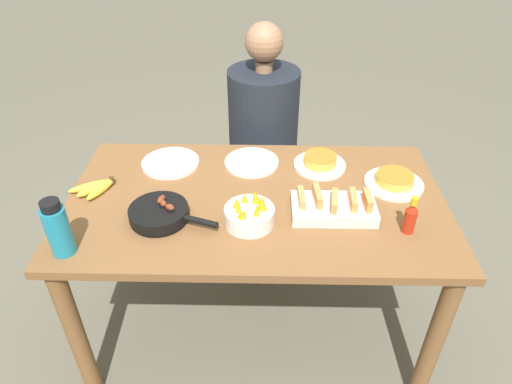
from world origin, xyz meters
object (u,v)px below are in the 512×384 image
object	(u,v)px
skillet	(160,214)
fruit_bowl_mango	(250,214)
empty_plate_near_front	(252,162)
water_bottle	(58,229)
person_figure	(263,160)
melon_tray	(334,207)
empty_plate_far_left	(171,163)
hot_sauce_bottle	(410,217)
frittata_plate_center	(320,162)
banana_bunch	(96,188)
frittata_plate_side	(394,181)

from	to	relation	value
skillet	fruit_bowl_mango	size ratio (longest dim) A/B	1.84
empty_plate_near_front	water_bottle	distance (m)	0.86
empty_plate_near_front	fruit_bowl_mango	size ratio (longest dim) A/B	1.30
empty_plate_near_front	person_figure	size ratio (longest dim) A/B	0.19
melon_tray	empty_plate_far_left	size ratio (longest dim) A/B	1.25
hot_sauce_bottle	frittata_plate_center	bearing A→B (deg)	123.01
banana_bunch	person_figure	xyz separation A→B (m)	(0.68, 0.66, -0.27)
empty_plate_near_front	hot_sauce_bottle	world-z (taller)	hot_sauce_bottle
frittata_plate_side	empty_plate_far_left	bearing A→B (deg)	171.41
melon_tray	water_bottle	distance (m)	0.98
person_figure	banana_bunch	bearing A→B (deg)	-135.72
water_bottle	skillet	bearing A→B (deg)	31.14
empty_plate_near_front	person_figure	bearing A→B (deg)	83.57
frittata_plate_center	hot_sauce_bottle	xyz separation A→B (m)	(0.28, -0.43, 0.04)
frittata_plate_center	fruit_bowl_mango	world-z (taller)	fruit_bowl_mango
hot_sauce_bottle	empty_plate_far_left	bearing A→B (deg)	155.17
frittata_plate_center	empty_plate_far_left	distance (m)	0.66
frittata_plate_side	hot_sauce_bottle	size ratio (longest dim) A/B	1.60
skillet	frittata_plate_center	size ratio (longest dim) A/B	1.49
banana_bunch	person_figure	size ratio (longest dim) A/B	0.14
empty_plate_far_left	hot_sauce_bottle	world-z (taller)	hot_sauce_bottle
skillet	banana_bunch	bearing A→B (deg)	168.24
hot_sauce_bottle	person_figure	world-z (taller)	person_figure
frittata_plate_center	banana_bunch	bearing A→B (deg)	-167.70
banana_bunch	frittata_plate_side	bearing A→B (deg)	3.01
frittata_plate_side	water_bottle	bearing A→B (deg)	-160.99
skillet	hot_sauce_bottle	xyz separation A→B (m)	(0.91, -0.05, 0.04)
melon_tray	person_figure	bearing A→B (deg)	108.84
melon_tray	person_figure	distance (m)	0.88
empty_plate_far_left	hot_sauce_bottle	distance (m)	1.04
melon_tray	frittata_plate_side	xyz separation A→B (m)	(0.27, 0.20, -0.01)
melon_tray	skillet	bearing A→B (deg)	-176.11
banana_bunch	frittata_plate_side	world-z (taller)	frittata_plate_side
melon_tray	fruit_bowl_mango	world-z (taller)	fruit_bowl_mango
melon_tray	frittata_plate_side	bearing A→B (deg)	35.67
empty_plate_near_front	person_figure	distance (m)	0.51
frittata_plate_side	empty_plate_near_front	world-z (taller)	frittata_plate_side
skillet	fruit_bowl_mango	bearing A→B (deg)	16.54
banana_bunch	hot_sauce_bottle	distance (m)	1.23
frittata_plate_center	frittata_plate_side	size ratio (longest dim) A/B	0.95
fruit_bowl_mango	skillet	bearing A→B (deg)	177.54
frittata_plate_center	hot_sauce_bottle	world-z (taller)	hot_sauce_bottle
empty_plate_near_front	hot_sauce_bottle	distance (m)	0.73
empty_plate_far_left	hot_sauce_bottle	size ratio (longest dim) A/B	1.68
frittata_plate_side	fruit_bowl_mango	size ratio (longest dim) A/B	1.31
skillet	empty_plate_far_left	world-z (taller)	skillet
banana_bunch	hot_sauce_bottle	xyz separation A→B (m)	(1.21, -0.23, 0.05)
frittata_plate_center	frittata_plate_side	distance (m)	0.32
hot_sauce_bottle	melon_tray	bearing A→B (deg)	160.10
empty_plate_far_left	fruit_bowl_mango	distance (m)	0.54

